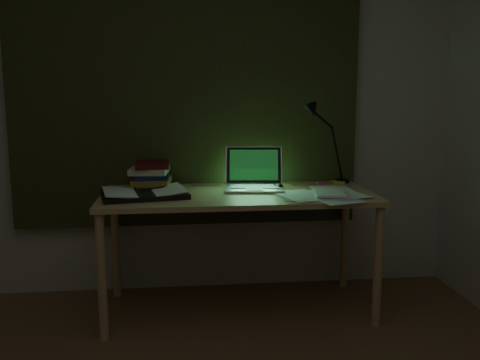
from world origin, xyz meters
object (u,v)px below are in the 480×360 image
Objects in this scene: open_textbook at (144,193)px; book_stack at (152,175)px; desk at (238,252)px; loose_papers at (319,194)px; laptop at (254,169)px; desk_lamp at (343,145)px.

open_textbook is 1.80× the size of book_stack.
book_stack is at bearing 71.64° from open_textbook.
desk is 0.60m from loose_papers.
open_textbook is 1.20× the size of loose_papers.
loose_papers is at bearing -24.03° from laptop.
book_stack is at bearing 175.93° from laptop.
desk is 0.70m from book_stack.
desk_lamp is at bearing 24.62° from laptop.
desk_lamp is (0.71, 0.28, 0.61)m from desk.
open_textbook is 0.25m from book_stack.
open_textbook is 0.95× the size of desk_lamp.
loose_papers is 0.79× the size of desk_lamp.
desk_lamp is (0.60, 0.20, 0.12)m from laptop.
laptop is at bearing -10.53° from book_stack.
book_stack is (-0.62, 0.11, -0.04)m from laptop.
loose_papers reaches higher than desk.
desk is 4.07× the size of loose_papers.
book_stack is (-0.51, 0.19, 0.45)m from desk.
open_textbook reaches higher than loose_papers.
desk is at bearing 164.70° from loose_papers.
laptop is (0.11, 0.08, 0.49)m from desk.
loose_papers is at bearing -15.63° from open_textbook.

